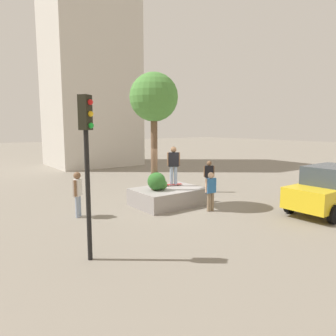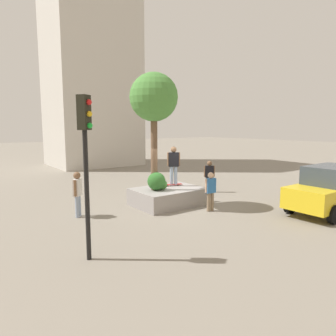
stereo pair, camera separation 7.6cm
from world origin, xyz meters
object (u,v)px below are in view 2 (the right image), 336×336
at_px(skateboarder, 174,163).
at_px(taxi_cab, 330,189).
at_px(planter_ledge, 168,197).
at_px(passerby_with_bag, 211,189).
at_px(traffic_light_corner, 86,149).
at_px(pedestrian_crossing, 78,191).
at_px(plaza_tree, 154,99).
at_px(bystander_watching, 209,174).
at_px(skateboard, 174,185).

bearing_deg(skateboarder, taxi_cab, 127.21).
bearing_deg(planter_ledge, passerby_with_bag, 112.92).
height_order(traffic_light_corner, passerby_with_bag, traffic_light_corner).
distance_m(taxi_cab, pedestrian_crossing, 9.87).
height_order(plaza_tree, bystander_watching, plaza_tree).
distance_m(planter_ledge, pedestrian_crossing, 3.93).
bearing_deg(traffic_light_corner, plaza_tree, -141.39).
distance_m(plaza_tree, passerby_with_bag, 4.37).
bearing_deg(planter_ledge, bystander_watching, -165.57).
height_order(skateboard, traffic_light_corner, traffic_light_corner).
distance_m(plaza_tree, skateboarder, 3.01).
relative_size(pedestrian_crossing, passerby_with_bag, 1.09).
height_order(planter_ledge, pedestrian_crossing, pedestrian_crossing).
distance_m(planter_ledge, taxi_cab, 6.57).
bearing_deg(planter_ledge, pedestrian_crossing, -8.12).
relative_size(taxi_cab, passerby_with_bag, 2.53).
bearing_deg(passerby_with_bag, planter_ledge, -67.08).
height_order(plaza_tree, skateboarder, plaza_tree).
height_order(traffic_light_corner, pedestrian_crossing, traffic_light_corner).
bearing_deg(planter_ledge, traffic_light_corner, 33.93).
relative_size(planter_ledge, passerby_with_bag, 1.84).
bearing_deg(traffic_light_corner, taxi_cab, 171.39).
bearing_deg(taxi_cab, traffic_light_corner, -8.61).
xyz_separation_m(taxi_cab, traffic_light_corner, (9.45, -1.43, 1.93)).
distance_m(skateboarder, pedestrian_crossing, 4.48).
height_order(skateboarder, passerby_with_bag, skateboarder).
relative_size(planter_ledge, skateboarder, 1.71).
height_order(plaza_tree, taxi_cab, plaza_tree).
height_order(skateboard, passerby_with_bag, passerby_with_bag).
bearing_deg(passerby_with_bag, skateboarder, -84.27).
bearing_deg(bystander_watching, pedestrian_crossing, 2.39).
relative_size(traffic_light_corner, pedestrian_crossing, 2.42).
distance_m(skateboard, traffic_light_corner, 7.00).
relative_size(traffic_light_corner, passerby_with_bag, 2.63).
distance_m(plaza_tree, traffic_light_corner, 5.83).
height_order(plaza_tree, skateboard, plaza_tree).
height_order(skateboarder, traffic_light_corner, traffic_light_corner).
relative_size(traffic_light_corner, bystander_watching, 2.54).
bearing_deg(planter_ledge, taxi_cab, 132.92).
bearing_deg(passerby_with_bag, pedestrian_crossing, -27.37).
bearing_deg(pedestrian_crossing, passerby_with_bag, 152.63).
height_order(planter_ledge, taxi_cab, taxi_cab).
relative_size(plaza_tree, passerby_with_bag, 3.07).
distance_m(traffic_light_corner, pedestrian_crossing, 4.49).
bearing_deg(plaza_tree, taxi_cab, 136.02).
bearing_deg(bystander_watching, traffic_light_corner, 26.93).
height_order(taxi_cab, passerby_with_bag, taxi_cab).
height_order(skateboarder, bystander_watching, skateboarder).
height_order(taxi_cab, bystander_watching, taxi_cab).
distance_m(bystander_watching, pedestrian_crossing, 7.13).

